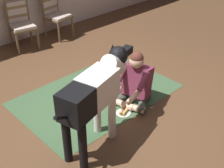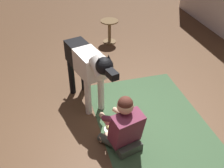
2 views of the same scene
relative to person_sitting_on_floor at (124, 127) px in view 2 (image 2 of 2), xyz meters
The scene contains 6 objects.
ground_plane 0.49m from the person_sitting_on_floor, 155.07° to the left, with size 15.53×15.53×0.00m, color brown.
area_rug 0.70m from the person_sitting_on_floor, 117.46° to the left, with size 2.41×1.57×0.01m, color #3C5B39.
person_sitting_on_floor is the anchor object (origin of this frame).
large_dog 1.10m from the person_sitting_on_floor, 164.88° to the right, with size 1.47×0.54×1.14m.
hot_dog_on_plate 0.46m from the person_sitting_on_floor, 164.88° to the right, with size 0.21×0.21×0.06m.
round_side_table 3.15m from the person_sitting_on_floor, 168.65° to the left, with size 0.39×0.39×0.53m.
Camera 2 is at (2.75, -0.98, 2.81)m, focal length 43.37 mm.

